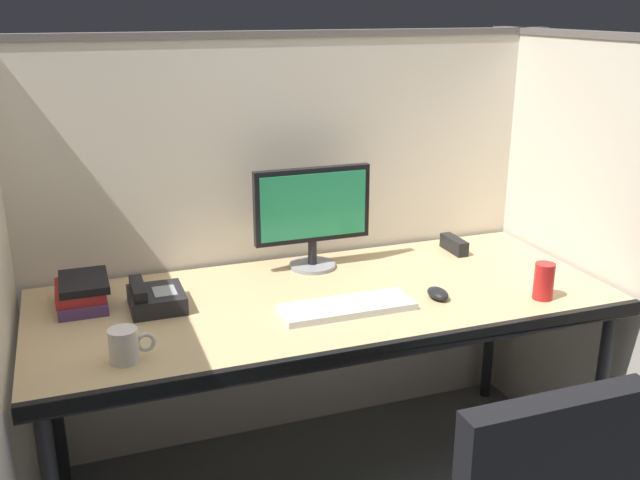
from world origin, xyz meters
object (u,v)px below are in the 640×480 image
Objects in this scene: computer_mouse at (438,293)px; coffee_mug at (125,345)px; desk_phone at (155,298)px; soda_can at (544,281)px; desk at (326,311)px; keyboard_main at (347,307)px; red_stapler at (454,245)px; book_stack at (82,293)px; monitor_center at (312,211)px.

computer_mouse is 1.01m from coffee_mug.
desk_phone is (0.12, 0.34, -0.01)m from coffee_mug.
desk is at bearing 159.28° from soda_can.
keyboard_main is 2.87× the size of red_stapler.
book_stack is at bearing 165.33° from desk.
monitor_center is 0.83m from soda_can.
coffee_mug is at bearing 179.17° from soda_can.
desk_phone is at bearing 163.64° from soda_can.
soda_can is at bearing -17.54° from book_stack.
desk_phone is (-1.17, -0.16, 0.01)m from red_stapler.
book_stack reaches higher than computer_mouse.
desk is at bearing 158.72° from computer_mouse.
coffee_mug is at bearing -170.82° from keyboard_main.
desk_phone reaches higher than keyboard_main.
coffee_mug is at bearing -144.39° from monitor_center.
book_stack is (-1.10, 0.33, 0.03)m from computer_mouse.
book_stack is at bearing 162.46° from soda_can.
monitor_center reaches higher than keyboard_main.
soda_can reaches higher than computer_mouse.
computer_mouse is at bearing -16.77° from book_stack.
monitor_center is at bearing 125.18° from computer_mouse.
desk is 0.72m from soda_can.
monitor_center is 0.54m from computer_mouse.
desk is 0.14m from keyboard_main.
desk_phone is (-0.59, -0.18, -0.18)m from monitor_center.
desk_phone is (-0.89, 0.24, 0.02)m from computer_mouse.
coffee_mug reaches higher than computer_mouse.
book_stack is 0.24m from desk_phone.
coffee_mug is (-1.01, -0.10, 0.03)m from computer_mouse.
soda_can is (1.43, -0.45, 0.01)m from book_stack.
keyboard_main is at bearing -147.78° from red_stapler.
keyboard_main is at bearing 168.49° from soda_can.
book_stack is 1.81× the size of soda_can.
desk_phone is at bearing -172.33° from red_stapler.
keyboard_main is 0.85m from book_stack.
desk is 4.42× the size of keyboard_main.
book_stack is at bearing 156.16° from desk_phone.
book_stack is (-0.81, -0.08, -0.17)m from monitor_center.
desk is 0.71m from coffee_mug.
red_stapler is at bearing 32.22° from keyboard_main.
coffee_mug is at bearing -159.14° from red_stapler.
book_stack is 1.49m from soda_can.
red_stapler is at bearing -1.91° from monitor_center.
soda_can reaches higher than red_stapler.
red_stapler is at bearing 20.86° from coffee_mug.
desk_phone is (-0.57, 0.22, 0.02)m from keyboard_main.
keyboard_main is 0.66m from soda_can.
desk is 10.00× the size of desk_phone.
coffee_mug is 0.84× the size of red_stapler.
monitor_center is 3.52× the size of soda_can.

